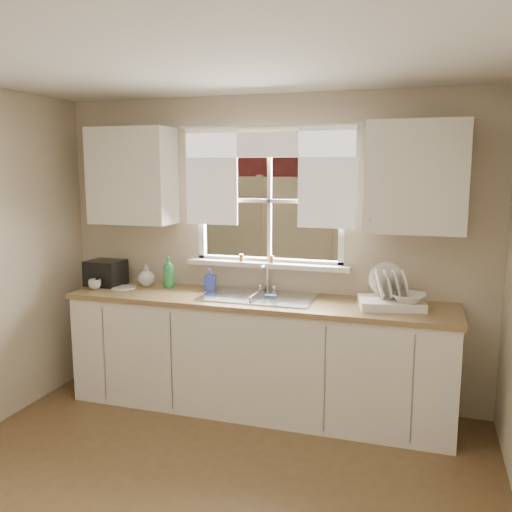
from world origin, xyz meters
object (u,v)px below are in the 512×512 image
(soap_bottle_a, at_px, (169,272))
(black_appliance, at_px, (106,273))
(dish_rack, at_px, (391,297))
(cup, at_px, (95,284))

(soap_bottle_a, xyz_separation_m, black_appliance, (-0.56, -0.08, -0.02))
(dish_rack, distance_m, black_appliance, 2.41)
(dish_rack, height_order, black_appliance, dish_rack)
(dish_rack, bearing_deg, cup, -176.65)
(dish_rack, relative_size, black_appliance, 1.75)
(soap_bottle_a, distance_m, cup, 0.62)
(cup, bearing_deg, black_appliance, 97.40)
(soap_bottle_a, bearing_deg, black_appliance, 173.04)
(dish_rack, relative_size, cup, 4.83)
(dish_rack, relative_size, soap_bottle_a, 1.94)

